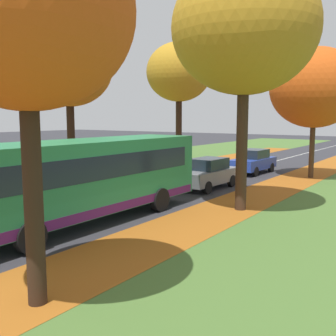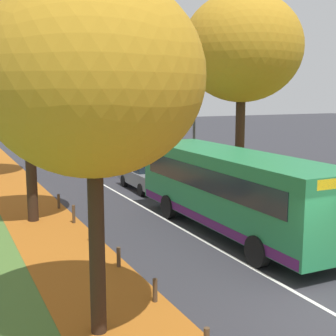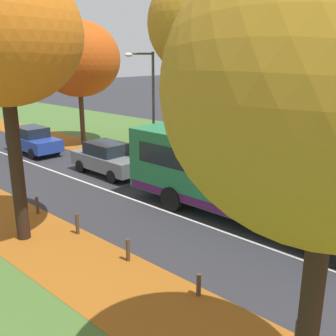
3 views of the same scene
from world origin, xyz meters
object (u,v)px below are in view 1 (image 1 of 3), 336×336
bollard_sixth (110,179)px  bus (85,176)px  car_blue_following (253,161)px  bollard_fifth (75,184)px  tree_right_mid (315,88)px  bollard_fourth (30,193)px  tree_left_mid (179,73)px  tree_left_near (69,68)px  car_grey_lead (208,173)px  streetlamp_right (236,118)px  tree_right_near (245,29)px  tree_right_nearest (25,12)px

bollard_sixth → bus: 8.21m
bus → car_blue_following: bus is taller
bollard_fifth → bus: (4.91, -3.82, 1.33)m
bollard_fifth → car_blue_following: car_blue_following is taller
tree_right_mid → bollard_fourth: 17.54m
tree_left_mid → bollard_fourth: size_ratio=13.59×
bollard_fourth → car_blue_following: bearing=70.9°
bollard_fourth → tree_right_mid: bearing=58.7°
tree_left_near → bus: 9.26m
bollard_fourth → bus: bus is taller
tree_left_mid → car_grey_lead: size_ratio=2.25×
tree_left_near → tree_left_mid: (-0.44, 11.35, 0.79)m
bollard_sixth → streetlamp_right: bearing=9.0°
tree_right_near → bollard_sixth: 11.16m
tree_right_mid → bollard_fifth: 15.45m
streetlamp_right → bollard_fourth: bearing=-138.6°
bollard_fourth → car_blue_following: size_ratio=0.17×
tree_left_mid → bollard_sixth: 12.11m
car_blue_following → tree_right_nearest: bearing=-79.1°
bollard_fifth → bollard_sixth: (0.00, 2.62, -0.04)m
tree_left_near → car_grey_lead: 9.34m
streetlamp_right → bus: streetlamp_right is taller
tree_left_near → bollard_fifth: size_ratio=11.66×
tree_right_nearest → bus: size_ratio=0.73×
streetlamp_right → tree_right_mid: bearing=79.6°
tree_right_mid → car_grey_lead: 9.16m
tree_left_mid → bus: 18.41m
bollard_fifth → car_grey_lead: (5.14, 4.71, 0.44)m
tree_right_mid → bollard_sixth: 13.59m
tree_right_mid → tree_left_mid: bearing=176.1°
tree_left_near → bollard_fourth: 7.23m
tree_right_nearest → bollard_fourth: bearing=145.0°
bollard_fifth → bollard_sixth: 2.62m
tree_left_near → bollard_sixth: (1.39, 1.55, -6.10)m
tree_right_mid → bollard_fifth: (-8.64, -11.70, -5.21)m
bollard_sixth → tree_left_near: bearing=-131.7°
tree_right_mid → car_blue_following: tree_right_mid is taller
bollard_fourth → tree_left_near: bearing=109.9°
tree_right_near → tree_right_mid: tree_right_near is taller
streetlamp_right → tree_left_near: bearing=-162.5°
bollard_fifth → bollard_fourth: bearing=-91.1°
tree_right_nearest → tree_right_mid: (-0.12, 20.49, -0.17)m
streetlamp_right → bus: size_ratio=0.58×
tree_left_mid → car_blue_following: size_ratio=2.24×
tree_right_nearest → bus: 7.48m
bollard_sixth → car_blue_following: size_ratio=0.15×
streetlamp_right → car_blue_following: (-2.34, 7.76, -2.92)m
tree_left_near → streetlamp_right: bearing=17.5°
tree_right_near → tree_left_mid: bearing=133.1°
tree_right_nearest → tree_right_near: (-0.10, 10.00, 1.48)m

